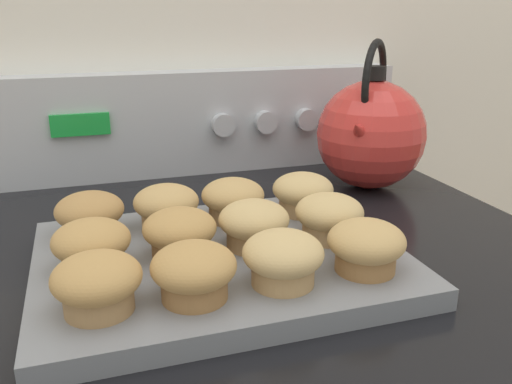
# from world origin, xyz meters

# --- Properties ---
(control_panel) EXTENTS (0.74, 0.07, 0.17)m
(control_panel) POSITION_xyz_m (0.00, 0.66, 0.97)
(control_panel) COLOR #B7BABF
(control_panel) RESTS_ON stove_range
(muffin_pan) EXTENTS (0.37, 0.29, 0.02)m
(muffin_pan) POSITION_xyz_m (-0.04, 0.28, 0.90)
(muffin_pan) COLOR slate
(muffin_pan) RESTS_ON stove_range
(muffin_r0_c0) EXTENTS (0.08, 0.08, 0.05)m
(muffin_r0_c0) POSITION_xyz_m (-0.16, 0.20, 0.94)
(muffin_r0_c0) COLOR #A37A4C
(muffin_r0_c0) RESTS_ON muffin_pan
(muffin_r0_c1) EXTENTS (0.08, 0.08, 0.05)m
(muffin_r0_c1) POSITION_xyz_m (-0.08, 0.19, 0.94)
(muffin_r0_c1) COLOR olive
(muffin_r0_c1) RESTS_ON muffin_pan
(muffin_r0_c2) EXTENTS (0.08, 0.08, 0.05)m
(muffin_r0_c2) POSITION_xyz_m (0.00, 0.19, 0.94)
(muffin_r0_c2) COLOR tan
(muffin_r0_c2) RESTS_ON muffin_pan
(muffin_r0_c3) EXTENTS (0.08, 0.08, 0.05)m
(muffin_r0_c3) POSITION_xyz_m (0.09, 0.19, 0.94)
(muffin_r0_c3) COLOR olive
(muffin_r0_c3) RESTS_ON muffin_pan
(muffin_r1_c0) EXTENTS (0.08, 0.08, 0.05)m
(muffin_r1_c0) POSITION_xyz_m (-0.17, 0.28, 0.94)
(muffin_r1_c0) COLOR olive
(muffin_r1_c0) RESTS_ON muffin_pan
(muffin_r1_c1) EXTENTS (0.08, 0.08, 0.05)m
(muffin_r1_c1) POSITION_xyz_m (-0.08, 0.28, 0.94)
(muffin_r1_c1) COLOR olive
(muffin_r1_c1) RESTS_ON muffin_pan
(muffin_r1_c2) EXTENTS (0.08, 0.08, 0.05)m
(muffin_r1_c2) POSITION_xyz_m (0.00, 0.28, 0.94)
(muffin_r1_c2) COLOR #A37A4C
(muffin_r1_c2) RESTS_ON muffin_pan
(muffin_r1_c3) EXTENTS (0.08, 0.08, 0.05)m
(muffin_r1_c3) POSITION_xyz_m (0.09, 0.28, 0.94)
(muffin_r1_c3) COLOR tan
(muffin_r1_c3) RESTS_ON muffin_pan
(muffin_r2_c0) EXTENTS (0.08, 0.08, 0.05)m
(muffin_r2_c0) POSITION_xyz_m (-0.16, 0.36, 0.94)
(muffin_r2_c0) COLOR tan
(muffin_r2_c0) RESTS_ON muffin_pan
(muffin_r2_c1) EXTENTS (0.08, 0.08, 0.05)m
(muffin_r2_c1) POSITION_xyz_m (-0.08, 0.36, 0.94)
(muffin_r2_c1) COLOR tan
(muffin_r2_c1) RESTS_ON muffin_pan
(muffin_r2_c2) EXTENTS (0.08, 0.08, 0.05)m
(muffin_r2_c2) POSITION_xyz_m (0.00, 0.36, 0.94)
(muffin_r2_c2) COLOR #A37A4C
(muffin_r2_c2) RESTS_ON muffin_pan
(muffin_r2_c3) EXTENTS (0.08, 0.08, 0.05)m
(muffin_r2_c3) POSITION_xyz_m (0.09, 0.36, 0.94)
(muffin_r2_c3) COLOR tan
(muffin_r2_c3) RESTS_ON muffin_pan
(tea_kettle) EXTENTS (0.17, 0.18, 0.22)m
(tea_kettle) POSITION_xyz_m (0.25, 0.49, 0.97)
(tea_kettle) COLOR red
(tea_kettle) RESTS_ON stove_range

